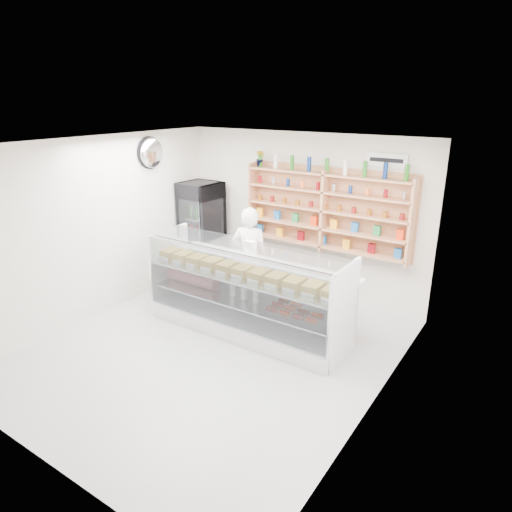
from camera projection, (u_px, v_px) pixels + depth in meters
The scene contains 8 objects.
room at pixel (210, 256), 5.88m from camera, with size 5.00×5.00×5.00m.
display_counter at pixel (247, 307), 6.79m from camera, with size 3.10×0.93×1.35m.
shop_worker at pixel (250, 257), 7.48m from camera, with size 0.62×0.40×1.69m, color white.
drinks_cooler at pixel (202, 231), 8.58m from camera, with size 0.70×0.68×1.86m.
wall_shelving at pixel (325, 210), 7.39m from camera, with size 2.84×0.28×1.33m.
potted_plant at pixel (260, 158), 7.80m from camera, with size 0.15×0.12×0.28m, color #1E6626.
security_mirror at pixel (152, 153), 7.61m from camera, with size 0.15×0.50×0.50m, color silver.
wall_sign at pixel (387, 160), 6.74m from camera, with size 0.62×0.03×0.20m, color white.
Camera 1 is at (3.56, -4.29, 3.35)m, focal length 32.00 mm.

